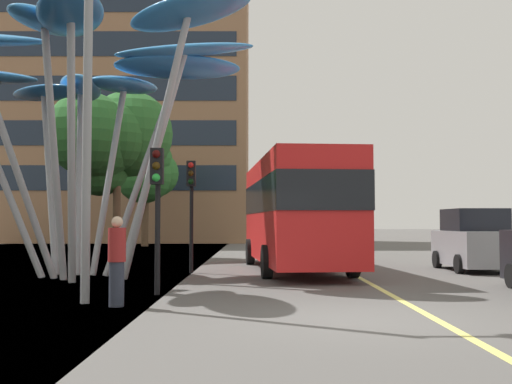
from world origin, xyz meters
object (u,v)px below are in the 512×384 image
(street_lamp, at_px, (107,28))
(leaf_sculpture, at_px, (92,69))
(traffic_light_kerb_near, at_px, (158,188))
(traffic_light_kerb_far, at_px, (192,192))
(pedestrian, at_px, (117,261))
(red_bus, at_px, (296,207))
(car_parked_far, at_px, (475,242))

(street_lamp, bearing_deg, leaf_sculpture, 107.54)
(traffic_light_kerb_near, distance_m, street_lamp, 3.56)
(traffic_light_kerb_far, xyz_separation_m, street_lamp, (-0.98, -7.30, 2.98))
(pedestrian, bearing_deg, red_bus, 65.50)
(leaf_sculpture, bearing_deg, traffic_light_kerb_near, -58.48)
(leaf_sculpture, bearing_deg, red_bus, 23.23)
(leaf_sculpture, distance_m, street_lamp, 5.95)
(car_parked_far, bearing_deg, pedestrian, -138.64)
(red_bus, bearing_deg, leaf_sculpture, -156.77)
(red_bus, height_order, leaf_sculpture, leaf_sculpture)
(street_lamp, bearing_deg, red_bus, 62.35)
(leaf_sculpture, xyz_separation_m, pedestrian, (2.14, -6.09, -5.22))
(traffic_light_kerb_far, xyz_separation_m, car_parked_far, (9.26, 0.96, -1.61))
(traffic_light_kerb_far, xyz_separation_m, pedestrian, (-0.62, -7.74, -1.70))
(car_parked_far, height_order, street_lamp, street_lamp)
(traffic_light_kerb_near, bearing_deg, red_bus, 63.16)
(red_bus, height_order, traffic_light_kerb_far, red_bus)
(red_bus, height_order, car_parked_far, red_bus)
(traffic_light_kerb_far, height_order, car_parked_far, traffic_light_kerb_far)
(red_bus, distance_m, traffic_light_kerb_near, 7.74)
(red_bus, bearing_deg, traffic_light_kerb_far, -163.83)
(street_lamp, xyz_separation_m, pedestrian, (0.36, -0.44, -4.67))
(leaf_sculpture, relative_size, car_parked_far, 2.83)
(pedestrian, bearing_deg, leaf_sculpture, 109.40)
(traffic_light_kerb_near, xyz_separation_m, pedestrian, (-0.48, -1.81, -1.49))
(red_bus, relative_size, street_lamp, 1.17)
(leaf_sculpture, height_order, street_lamp, street_lamp)
(car_parked_far, bearing_deg, red_bus, 179.90)
(red_bus, xyz_separation_m, pedestrian, (-3.97, -8.71, -1.22))
(traffic_light_kerb_near, xyz_separation_m, street_lamp, (-0.84, -1.37, 3.18))
(leaf_sculpture, height_order, car_parked_far, leaf_sculpture)
(traffic_light_kerb_far, relative_size, car_parked_far, 0.91)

